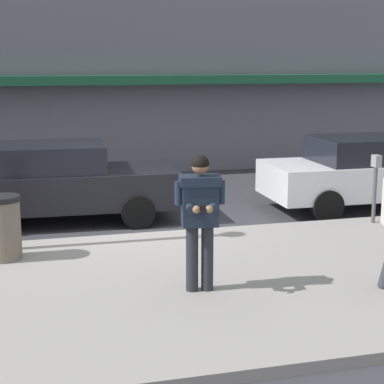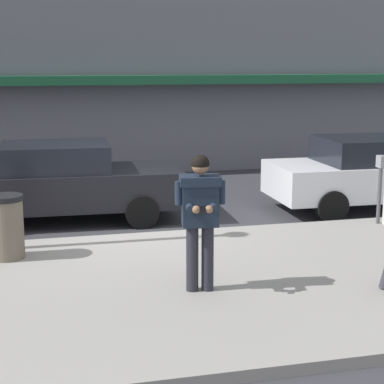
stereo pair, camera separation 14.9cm
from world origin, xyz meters
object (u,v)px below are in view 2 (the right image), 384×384
at_px(parked_sedan_mid, 63,182).
at_px(parking_meter, 380,179).
at_px(man_texting_on_phone, 200,208).
at_px(parked_sedan_far, 375,173).
at_px(trash_bin, 6,227).

bearing_deg(parked_sedan_mid, parking_meter, -20.81).
distance_m(parked_sedan_mid, man_texting_on_phone, 5.04).
bearing_deg(parked_sedan_mid, parked_sedan_far, -4.70).
relative_size(man_texting_on_phone, trash_bin, 1.84).
bearing_deg(parking_meter, trash_bin, -175.04).
xyz_separation_m(parked_sedan_far, parking_meter, (-0.81, -1.61, 0.18)).
relative_size(parked_sedan_far, man_texting_on_phone, 2.51).
height_order(parking_meter, trash_bin, parking_meter).
bearing_deg(trash_bin, parked_sedan_far, 16.41).
bearing_deg(man_texting_on_phone, parked_sedan_mid, 107.72).
bearing_deg(trash_bin, parked_sedan_mid, 70.22).
bearing_deg(parking_meter, man_texting_on_phone, -147.14).
height_order(parked_sedan_mid, parking_meter, parked_sedan_mid).
xyz_separation_m(parked_sedan_mid, parking_meter, (5.62, -2.14, 0.18)).
bearing_deg(parked_sedan_far, trash_bin, -163.59).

